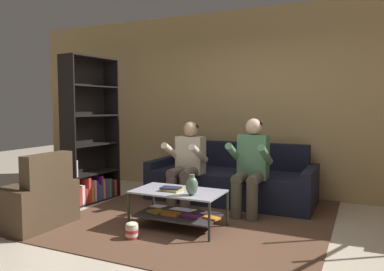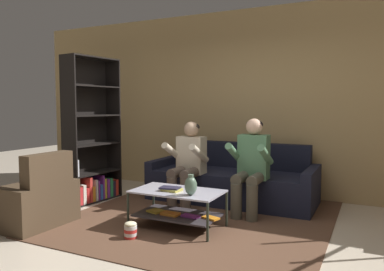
{
  "view_description": "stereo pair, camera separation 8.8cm",
  "coord_description": "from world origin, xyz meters",
  "px_view_note": "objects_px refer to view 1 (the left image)",
  "views": [
    {
      "loc": [
        1.62,
        -3.34,
        1.4
      ],
      "look_at": [
        -0.33,
        0.85,
        1.03
      ],
      "focal_mm": 35.0,
      "sensor_mm": 36.0,
      "label": 1
    },
    {
      "loc": [
        1.7,
        -3.3,
        1.4
      ],
      "look_at": [
        -0.33,
        0.85,
        1.03
      ],
      "focal_mm": 35.0,
      "sensor_mm": 36.0,
      "label": 2
    }
  ],
  "objects_px": {
    "armchair": "(28,203)",
    "coffee_table": "(178,204)",
    "person_seated_left": "(187,160)",
    "book_stack": "(172,189)",
    "person_seated_right": "(251,162)",
    "vase": "(192,185)",
    "bookshelf": "(89,149)",
    "couch": "(231,182)",
    "popcorn_tub": "(132,231)"
  },
  "relations": [
    {
      "from": "armchair",
      "to": "coffee_table",
      "type": "bearing_deg",
      "value": 21.49
    },
    {
      "from": "person_seated_left",
      "to": "book_stack",
      "type": "xyz_separation_m",
      "value": [
        0.25,
        -0.92,
        -0.19
      ]
    },
    {
      "from": "person_seated_right",
      "to": "coffee_table",
      "type": "bearing_deg",
      "value": -123.92
    },
    {
      "from": "vase",
      "to": "armchair",
      "type": "bearing_deg",
      "value": -164.37
    },
    {
      "from": "coffee_table",
      "to": "bookshelf",
      "type": "bearing_deg",
      "value": 162.38
    },
    {
      "from": "person_seated_right",
      "to": "bookshelf",
      "type": "height_order",
      "value": "bookshelf"
    },
    {
      "from": "vase",
      "to": "armchair",
      "type": "height_order",
      "value": "armchair"
    },
    {
      "from": "person_seated_right",
      "to": "person_seated_left",
      "type": "bearing_deg",
      "value": -179.67
    },
    {
      "from": "coffee_table",
      "to": "bookshelf",
      "type": "height_order",
      "value": "bookshelf"
    },
    {
      "from": "couch",
      "to": "person_seated_left",
      "type": "height_order",
      "value": "person_seated_left"
    },
    {
      "from": "person_seated_left",
      "to": "coffee_table",
      "type": "relative_size",
      "value": 1.15
    },
    {
      "from": "vase",
      "to": "couch",
      "type": "bearing_deg",
      "value": 93.22
    },
    {
      "from": "person_seated_left",
      "to": "vase",
      "type": "relative_size",
      "value": 5.2
    },
    {
      "from": "coffee_table",
      "to": "person_seated_left",
      "type": "bearing_deg",
      "value": 109.51
    },
    {
      "from": "person_seated_left",
      "to": "book_stack",
      "type": "relative_size",
      "value": 4.76
    },
    {
      "from": "coffee_table",
      "to": "bookshelf",
      "type": "distance_m",
      "value": 1.89
    },
    {
      "from": "person_seated_right",
      "to": "popcorn_tub",
      "type": "xyz_separation_m",
      "value": [
        -0.87,
        -1.41,
        -0.58
      ]
    },
    {
      "from": "popcorn_tub",
      "to": "couch",
      "type": "bearing_deg",
      "value": 77.91
    },
    {
      "from": "couch",
      "to": "person_seated_left",
      "type": "distance_m",
      "value": 0.81
    },
    {
      "from": "armchair",
      "to": "person_seated_left",
      "type": "bearing_deg",
      "value": 48.81
    },
    {
      "from": "bookshelf",
      "to": "person_seated_left",
      "type": "bearing_deg",
      "value": 12.77
    },
    {
      "from": "person_seated_right",
      "to": "book_stack",
      "type": "height_order",
      "value": "person_seated_right"
    },
    {
      "from": "couch",
      "to": "book_stack",
      "type": "relative_size",
      "value": 9.63
    },
    {
      "from": "person_seated_left",
      "to": "couch",
      "type": "bearing_deg",
      "value": 51.13
    },
    {
      "from": "bookshelf",
      "to": "person_seated_right",
      "type": "bearing_deg",
      "value": 8.03
    },
    {
      "from": "vase",
      "to": "bookshelf",
      "type": "distance_m",
      "value": 2.09
    },
    {
      "from": "book_stack",
      "to": "armchair",
      "type": "relative_size",
      "value": 0.27
    },
    {
      "from": "popcorn_tub",
      "to": "person_seated_right",
      "type": "bearing_deg",
      "value": 58.21
    },
    {
      "from": "coffee_table",
      "to": "armchair",
      "type": "xyz_separation_m",
      "value": [
        -1.64,
        -0.65,
        -0.01
      ]
    },
    {
      "from": "vase",
      "to": "armchair",
      "type": "relative_size",
      "value": 0.25
    },
    {
      "from": "book_stack",
      "to": "popcorn_tub",
      "type": "height_order",
      "value": "book_stack"
    },
    {
      "from": "vase",
      "to": "popcorn_tub",
      "type": "bearing_deg",
      "value": -141.68
    },
    {
      "from": "person_seated_left",
      "to": "person_seated_right",
      "type": "relative_size",
      "value": 0.95
    },
    {
      "from": "bookshelf",
      "to": "couch",
      "type": "bearing_deg",
      "value": 25.18
    },
    {
      "from": "armchair",
      "to": "popcorn_tub",
      "type": "relative_size",
      "value": 5.05
    },
    {
      "from": "person_seated_left",
      "to": "bookshelf",
      "type": "bearing_deg",
      "value": -167.23
    },
    {
      "from": "armchair",
      "to": "popcorn_tub",
      "type": "bearing_deg",
      "value": 5.11
    },
    {
      "from": "couch",
      "to": "armchair",
      "type": "xyz_separation_m",
      "value": [
        -1.79,
        -2.09,
        -0.01
      ]
    },
    {
      "from": "person_seated_left",
      "to": "bookshelf",
      "type": "distance_m",
      "value": 1.47
    },
    {
      "from": "vase",
      "to": "popcorn_tub",
      "type": "distance_m",
      "value": 0.79
    },
    {
      "from": "book_stack",
      "to": "popcorn_tub",
      "type": "bearing_deg",
      "value": -114.38
    },
    {
      "from": "vase",
      "to": "armchair",
      "type": "xyz_separation_m",
      "value": [
        -1.87,
        -0.52,
        -0.27
      ]
    },
    {
      "from": "person_seated_left",
      "to": "book_stack",
      "type": "height_order",
      "value": "person_seated_left"
    },
    {
      "from": "popcorn_tub",
      "to": "person_seated_left",
      "type": "bearing_deg",
      "value": 91.28
    },
    {
      "from": "person_seated_left",
      "to": "vase",
      "type": "xyz_separation_m",
      "value": [
        0.54,
        -1.0,
        -0.11
      ]
    },
    {
      "from": "person_seated_left",
      "to": "coffee_table",
      "type": "height_order",
      "value": "person_seated_left"
    },
    {
      "from": "coffee_table",
      "to": "armchair",
      "type": "distance_m",
      "value": 1.77
    },
    {
      "from": "popcorn_tub",
      "to": "book_stack",
      "type": "bearing_deg",
      "value": 65.62
    },
    {
      "from": "couch",
      "to": "person_seated_left",
      "type": "xyz_separation_m",
      "value": [
        -0.45,
        -0.56,
        0.36
      ]
    },
    {
      "from": "vase",
      "to": "book_stack",
      "type": "relative_size",
      "value": 0.92
    }
  ]
}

